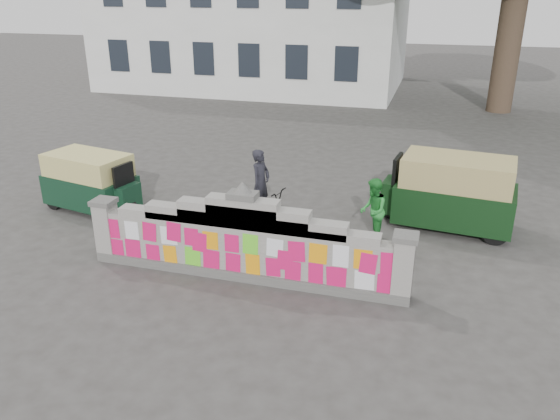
{
  "coord_description": "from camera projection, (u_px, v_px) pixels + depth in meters",
  "views": [
    {
      "loc": [
        3.32,
        -8.9,
        5.33
      ],
      "look_at": [
        0.43,
        1.0,
        1.1
      ],
      "focal_mm": 35.0,
      "sensor_mm": 36.0,
      "label": 1
    }
  ],
  "objects": [
    {
      "name": "building",
      "position": [
        257.0,
        12.0,
        30.6
      ],
      "size": [
        16.0,
        10.0,
        8.9
      ],
      "color": "silver",
      "rests_on": "ground"
    },
    {
      "name": "parapet_wall",
      "position": [
        244.0,
        243.0,
        10.5
      ],
      "size": [
        6.48,
        0.44,
        2.01
      ],
      "color": "#4C4C49",
      "rests_on": "ground"
    },
    {
      "name": "cyclist_bike",
      "position": [
        261.0,
        206.0,
        13.0
      ],
      "size": [
        1.92,
        1.06,
        0.96
      ],
      "primitive_type": "imported",
      "rotation": [
        0.0,
        0.0,
        1.33
      ],
      "color": "black",
      "rests_on": "ground"
    },
    {
      "name": "pedestrian",
      "position": [
        373.0,
        211.0,
        12.08
      ],
      "size": [
        0.65,
        0.78,
        1.47
      ],
      "primitive_type": "imported",
      "rotation": [
        0.0,
        0.0,
        -1.43
      ],
      "color": "green",
      "rests_on": "ground"
    },
    {
      "name": "ground",
      "position": [
        245.0,
        277.0,
        10.79
      ],
      "size": [
        100.0,
        100.0,
        0.0
      ],
      "primitive_type": "plane",
      "color": "#383533",
      "rests_on": "ground"
    },
    {
      "name": "rickshaw_right",
      "position": [
        452.0,
        192.0,
        12.74
      ],
      "size": [
        3.18,
        1.74,
        1.72
      ],
      "rotation": [
        0.0,
        0.0,
        3.03
      ],
      "color": "black",
      "rests_on": "ground"
    },
    {
      "name": "rickshaw_left",
      "position": [
        92.0,
        181.0,
        13.85
      ],
      "size": [
        2.71,
        1.65,
        1.46
      ],
      "rotation": [
        0.0,
        0.0,
        -0.2
      ],
      "color": "black",
      "rests_on": "ground"
    },
    {
      "name": "cyclist_rider",
      "position": [
        261.0,
        193.0,
        12.87
      ],
      "size": [
        0.52,
        0.67,
        1.62
      ],
      "primitive_type": "imported",
      "rotation": [
        0.0,
        0.0,
        1.33
      ],
      "color": "black",
      "rests_on": "ground"
    }
  ]
}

